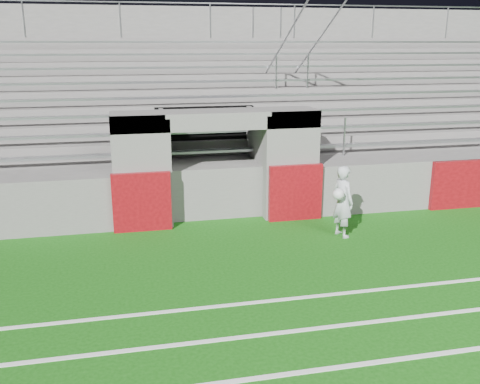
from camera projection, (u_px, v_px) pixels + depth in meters
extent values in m
plane|color=#114E0D|center=(251.00, 277.00, 9.74)|extent=(90.00, 90.00, 0.00)
cube|color=white|center=(305.00, 372.00, 6.92)|extent=(28.00, 0.09, 0.01)
cube|color=white|center=(282.00, 332.00, 7.86)|extent=(28.00, 0.09, 0.01)
cube|color=white|center=(265.00, 301.00, 8.80)|extent=(28.00, 0.09, 0.01)
cube|color=#63605D|center=(139.00, 169.00, 12.31)|extent=(1.20, 1.00, 2.60)
cube|color=#63605D|center=(289.00, 162.00, 13.05)|extent=(1.20, 1.00, 2.60)
cube|color=black|center=(205.00, 154.00, 14.29)|extent=(2.60, 0.20, 2.50)
cube|color=#63605D|center=(166.00, 164.00, 13.02)|extent=(0.10, 2.20, 2.50)
cube|color=#63605D|center=(257.00, 160.00, 13.49)|extent=(0.10, 2.20, 2.50)
cube|color=#63605D|center=(216.00, 119.00, 12.38)|extent=(4.80, 1.00, 0.40)
cube|color=#63605D|center=(195.00, 143.00, 16.34)|extent=(26.00, 8.00, 0.20)
cube|color=#63605D|center=(195.00, 163.00, 16.51)|extent=(26.00, 8.00, 1.05)
cube|color=#65080E|center=(142.00, 202.00, 11.95)|extent=(1.30, 0.15, 1.35)
cube|color=#65080E|center=(295.00, 193.00, 12.70)|extent=(1.30, 0.15, 1.35)
cube|color=#65080E|center=(470.00, 184.00, 13.69)|extent=(2.20, 0.15, 1.25)
cube|color=gray|center=(210.00, 151.00, 13.50)|extent=(23.00, 0.28, 0.06)
cube|color=#63605D|center=(205.00, 146.00, 14.31)|extent=(24.00, 0.75, 0.38)
cube|color=gray|center=(205.00, 131.00, 14.10)|extent=(23.00, 0.28, 0.06)
cube|color=#63605D|center=(201.00, 134.00, 14.96)|extent=(24.00, 0.75, 0.76)
cube|color=gray|center=(201.00, 113.00, 14.71)|extent=(23.00, 0.28, 0.06)
cube|color=#63605D|center=(197.00, 124.00, 15.62)|extent=(24.00, 0.75, 1.14)
cube|color=gray|center=(197.00, 97.00, 15.31)|extent=(23.00, 0.28, 0.06)
cube|color=#63605D|center=(193.00, 114.00, 16.27)|extent=(24.00, 0.75, 1.52)
cube|color=gray|center=(193.00, 82.00, 15.91)|extent=(23.00, 0.28, 0.06)
cube|color=#63605D|center=(190.00, 105.00, 16.92)|extent=(24.00, 0.75, 1.90)
cube|color=gray|center=(189.00, 67.00, 16.51)|extent=(23.00, 0.28, 0.06)
cube|color=#63605D|center=(187.00, 97.00, 17.58)|extent=(24.00, 0.75, 2.28)
cube|color=gray|center=(186.00, 54.00, 17.12)|extent=(23.00, 0.28, 0.06)
cube|color=#63605D|center=(184.00, 89.00, 18.23)|extent=(24.00, 0.75, 2.66)
cube|color=gray|center=(183.00, 42.00, 17.72)|extent=(23.00, 0.28, 0.06)
cube|color=#63605D|center=(182.00, 86.00, 18.85)|extent=(26.00, 0.60, 5.29)
cylinder|color=#A5A8AD|center=(308.00, 138.00, 13.69)|extent=(0.05, 0.05, 1.00)
cylinder|color=#A5A8AD|center=(276.00, 72.00, 16.09)|extent=(0.05, 0.05, 1.00)
cylinder|color=#A5A8AD|center=(253.00, 22.00, 18.50)|extent=(0.05, 0.05, 1.00)
cylinder|color=#A5A8AD|center=(277.00, 54.00, 15.96)|extent=(0.05, 6.02, 3.08)
cylinder|color=#A5A8AD|center=(344.00, 137.00, 13.89)|extent=(0.05, 0.05, 1.00)
cylinder|color=#A5A8AD|center=(308.00, 71.00, 16.30)|extent=(0.05, 0.05, 1.00)
cylinder|color=#A5A8AD|center=(281.00, 22.00, 18.71)|extent=(0.05, 0.05, 1.00)
cylinder|color=#A5A8AD|center=(308.00, 54.00, 16.17)|extent=(0.05, 6.02, 3.08)
cylinder|color=#A5A8AD|center=(24.00, 19.00, 16.94)|extent=(0.05, 0.05, 1.10)
cylinder|color=#A5A8AD|center=(120.00, 20.00, 17.56)|extent=(0.05, 0.05, 1.10)
cylinder|color=#A5A8AD|center=(210.00, 20.00, 18.18)|extent=(0.05, 0.05, 1.10)
cylinder|color=#A5A8AD|center=(294.00, 21.00, 18.80)|extent=(0.05, 0.05, 1.10)
cylinder|color=#A5A8AD|center=(373.00, 22.00, 19.42)|extent=(0.05, 0.05, 1.10)
cylinder|color=#A5A8AD|center=(447.00, 22.00, 20.04)|extent=(0.05, 0.05, 1.10)
cylinder|color=#A5A8AD|center=(180.00, 3.00, 17.82)|extent=(24.00, 0.05, 0.05)
imported|color=#B4BABF|center=(343.00, 201.00, 11.60)|extent=(0.52, 0.66, 1.58)
sphere|color=white|center=(339.00, 194.00, 11.30)|extent=(0.24, 0.24, 0.24)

